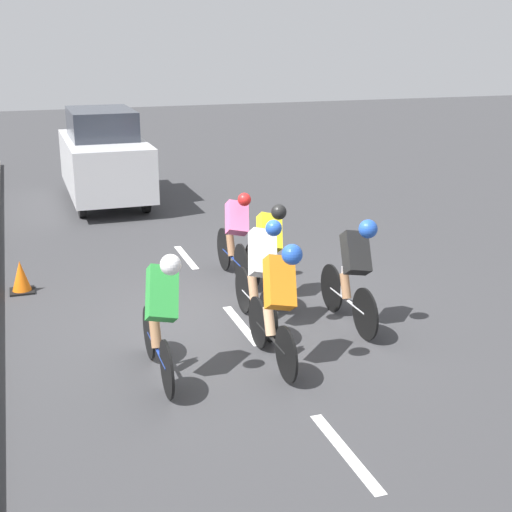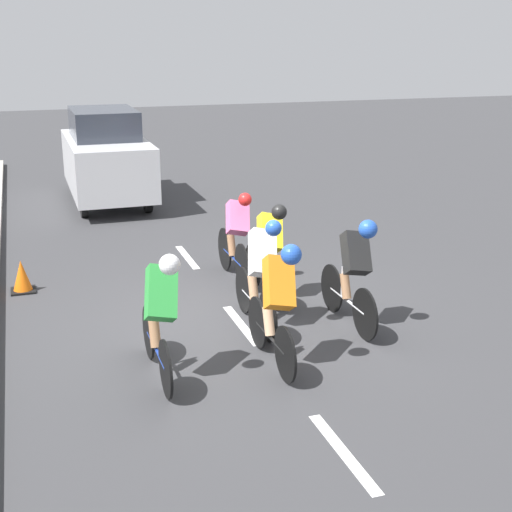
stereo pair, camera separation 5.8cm
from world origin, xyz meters
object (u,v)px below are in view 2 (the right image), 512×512
at_px(cyclist_orange, 277,300).
at_px(support_car, 106,157).
at_px(cyclist_pink, 236,234).
at_px(cyclist_yellow, 268,249).
at_px(cyclist_green, 160,311).
at_px(cyclist_black, 354,269).
at_px(traffic_cone, 22,277).
at_px(cyclist_white, 260,270).

bearing_deg(cyclist_orange, support_car, -85.19).
height_order(cyclist_pink, support_car, support_car).
relative_size(cyclist_yellow, cyclist_green, 1.01).
xyz_separation_m(cyclist_black, traffic_cone, (4.13, -2.79, -0.57)).
height_order(support_car, traffic_cone, support_car).
height_order(cyclist_yellow, cyclist_green, cyclist_green).
relative_size(cyclist_black, support_car, 0.43).
xyz_separation_m(cyclist_black, cyclist_green, (2.68, 0.69, 0.01)).
bearing_deg(cyclist_white, cyclist_yellow, -114.60).
height_order(cyclist_yellow, traffic_cone, cyclist_yellow).
distance_m(cyclist_yellow, cyclist_pink, 0.99).
relative_size(cyclist_yellow, traffic_cone, 3.44).
bearing_deg(cyclist_green, cyclist_orange, 175.72).
height_order(cyclist_black, cyclist_green, cyclist_green).
distance_m(cyclist_white, cyclist_pink, 1.97).
bearing_deg(cyclist_yellow, cyclist_orange, 73.42).
distance_m(cyclist_black, cyclist_green, 2.77).
height_order(cyclist_orange, traffic_cone, cyclist_orange).
relative_size(cyclist_orange, cyclist_white, 0.97).
bearing_deg(cyclist_pink, cyclist_green, 59.29).
xyz_separation_m(cyclist_white, cyclist_green, (1.52, 1.04, 0.02)).
height_order(cyclist_orange, support_car, support_car).
bearing_deg(cyclist_yellow, cyclist_green, 45.80).
bearing_deg(cyclist_white, cyclist_green, 34.48).
xyz_separation_m(cyclist_yellow, support_car, (1.41, -7.12, 0.29)).
height_order(cyclist_white, cyclist_black, cyclist_white).
bearing_deg(cyclist_pink, cyclist_orange, 81.83).
bearing_deg(cyclist_green, support_car, -93.48).
xyz_separation_m(cyclist_yellow, cyclist_black, (-0.72, 1.33, 0.04)).
relative_size(cyclist_pink, support_car, 0.42).
relative_size(cyclist_yellow, cyclist_orange, 1.04).
xyz_separation_m(support_car, traffic_cone, (2.01, 5.65, -0.82)).
bearing_deg(cyclist_pink, cyclist_white, 82.39).
bearing_deg(cyclist_green, cyclist_yellow, -134.20).
distance_m(cyclist_yellow, support_car, 7.26).
bearing_deg(cyclist_orange, cyclist_green, -4.28).
relative_size(cyclist_white, cyclist_black, 0.99).
relative_size(cyclist_green, cyclist_pink, 1.01).
distance_m(cyclist_orange, cyclist_green, 1.34).
distance_m(cyclist_white, cyclist_black, 1.22).
bearing_deg(cyclist_black, support_car, -75.86).
bearing_deg(cyclist_pink, cyclist_black, 111.54).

